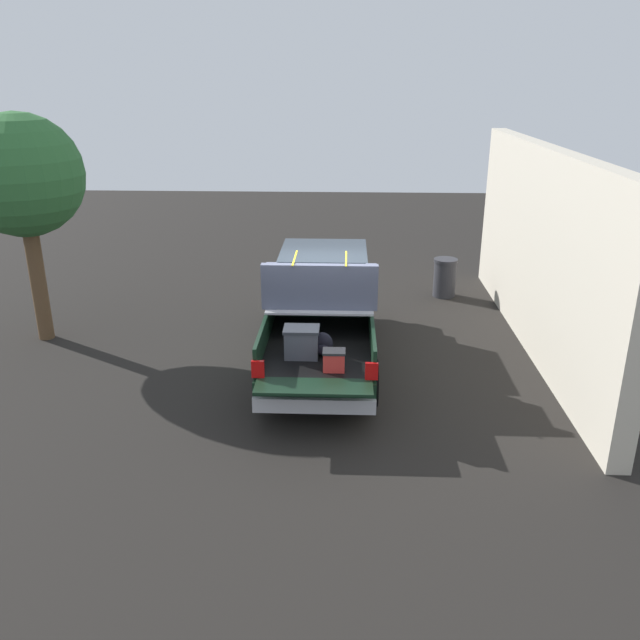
% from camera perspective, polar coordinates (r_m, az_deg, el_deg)
% --- Properties ---
extents(ground_plane, '(40.00, 40.00, 0.00)m').
position_cam_1_polar(ground_plane, '(12.90, 0.11, -3.64)').
color(ground_plane, black).
extents(pickup_truck, '(6.05, 2.06, 2.23)m').
position_cam_1_polar(pickup_truck, '(12.88, 0.18, 1.06)').
color(pickup_truck, black).
rests_on(pickup_truck, ground_plane).
extents(building_facade, '(9.66, 0.36, 4.02)m').
position_cam_1_polar(building_facade, '(13.82, 18.76, 5.75)').
color(building_facade, beige).
rests_on(building_facade, ground_plane).
extents(tree_background, '(2.43, 2.43, 4.67)m').
position_cam_1_polar(tree_background, '(14.41, -24.64, 11.29)').
color(tree_background, brown).
rests_on(tree_background, ground_plane).
extents(trash_can, '(0.60, 0.60, 0.98)m').
position_cam_1_polar(trash_can, '(16.86, 10.85, 3.68)').
color(trash_can, '#2D2D33').
rests_on(trash_can, ground_plane).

